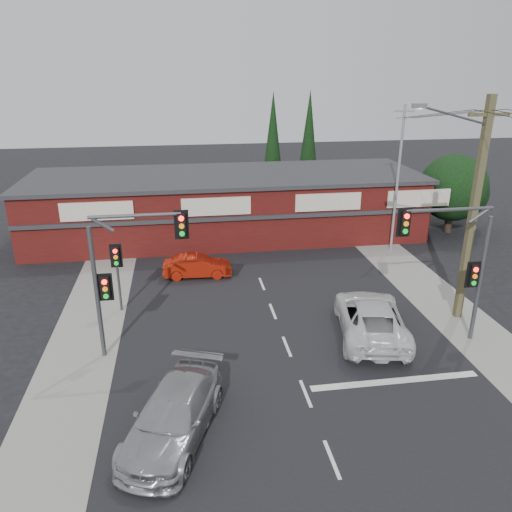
{
  "coord_description": "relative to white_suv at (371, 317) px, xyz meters",
  "views": [
    {
      "loc": [
        -4.03,
        -16.29,
        11.05
      ],
      "look_at": [
        -1.09,
        3.0,
        3.59
      ],
      "focal_mm": 35.0,
      "sensor_mm": 36.0,
      "label": 1
    }
  ],
  "objects": [
    {
      "name": "ground",
      "position": [
        -3.82,
        -2.03,
        -0.82
      ],
      "size": [
        120.0,
        120.0,
        0.0
      ],
      "primitive_type": "plane",
      "color": "black",
      "rests_on": "ground"
    },
    {
      "name": "road_strip",
      "position": [
        -3.82,
        2.97,
        -0.81
      ],
      "size": [
        14.0,
        70.0,
        0.01
      ],
      "primitive_type": "cube",
      "color": "black",
      "rests_on": "ground"
    },
    {
      "name": "verge_left",
      "position": [
        -12.32,
        2.97,
        -0.81
      ],
      "size": [
        3.0,
        70.0,
        0.02
      ],
      "primitive_type": "cube",
      "color": "gray",
      "rests_on": "ground"
    },
    {
      "name": "verge_right",
      "position": [
        4.68,
        2.97,
        -0.81
      ],
      "size": [
        3.0,
        70.0,
        0.02
      ],
      "primitive_type": "cube",
      "color": "gray",
      "rests_on": "ground"
    },
    {
      "name": "stop_line",
      "position": [
        -0.32,
        -3.53,
        -0.8
      ],
      "size": [
        6.5,
        0.35,
        0.01
      ],
      "primitive_type": "cube",
      "color": "silver",
      "rests_on": "ground"
    },
    {
      "name": "white_suv",
      "position": [
        0.0,
        0.0,
        0.0
      ],
      "size": [
        3.85,
        6.3,
        1.63
      ],
      "primitive_type": "imported",
      "rotation": [
        0.0,
        0.0,
        2.94
      ],
      "color": "silver",
      "rests_on": "ground"
    },
    {
      "name": "silver_suv",
      "position": [
        -8.48,
        -5.2,
        -0.04
      ],
      "size": [
        3.93,
        5.78,
        1.55
      ],
      "primitive_type": "imported",
      "rotation": [
        0.0,
        0.0,
        -0.36
      ],
      "color": "#A0A3A6",
      "rests_on": "ground"
    },
    {
      "name": "red_sedan",
      "position": [
        -7.2,
        7.61,
        -0.2
      ],
      "size": [
        3.82,
        1.48,
        1.24
      ],
      "primitive_type": "imported",
      "rotation": [
        0.0,
        0.0,
        1.53
      ],
      "color": "#A31A0A",
      "rests_on": "ground"
    },
    {
      "name": "lane_dashes",
      "position": [
        -3.82,
        -7.02,
        -0.8
      ],
      "size": [
        0.12,
        27.63,
        0.01
      ],
      "color": "silver",
      "rests_on": "ground"
    },
    {
      "name": "shop_building",
      "position": [
        -4.81,
        14.95,
        1.32
      ],
      "size": [
        27.3,
        8.4,
        4.22
      ],
      "color": "#430E0D",
      "rests_on": "ground"
    },
    {
      "name": "tree_cluster",
      "position": [
        10.87,
        13.41,
        2.08
      ],
      "size": [
        5.9,
        5.1,
        5.5
      ],
      "color": "#2D2116",
      "rests_on": "ground"
    },
    {
      "name": "conifer_near",
      "position": [
        -0.32,
        21.97,
        4.66
      ],
      "size": [
        1.8,
        1.8,
        9.25
      ],
      "color": "#2D2116",
      "rests_on": "ground"
    },
    {
      "name": "conifer_far",
      "position": [
        3.18,
        23.97,
        4.66
      ],
      "size": [
        1.8,
        1.8,
        9.25
      ],
      "color": "#2D2116",
      "rests_on": "ground"
    },
    {
      "name": "traffic_mast_left",
      "position": [
        -10.25,
        -0.03,
        3.11
      ],
      "size": [
        3.77,
        0.27,
        5.97
      ],
      "color": "#47494C",
      "rests_on": "ground"
    },
    {
      "name": "traffic_mast_right",
      "position": [
        3.04,
        -1.03,
        3.13
      ],
      "size": [
        3.96,
        0.27,
        5.97
      ],
      "color": "#47494C",
      "rests_on": "ground"
    },
    {
      "name": "pedestal_signal",
      "position": [
        -11.02,
        3.97,
        1.59
      ],
      "size": [
        0.55,
        0.27,
        3.38
      ],
      "color": "#47494C",
      "rests_on": "ground"
    },
    {
      "name": "utility_pole",
      "position": [
        4.54,
        0.96,
        4.58
      ],
      "size": [
        4.38,
        0.59,
        10.0
      ],
      "color": "brown",
      "rests_on": "ground"
    },
    {
      "name": "steel_pole",
      "position": [
        5.18,
        9.97,
        3.89
      ],
      "size": [
        1.2,
        0.16,
        9.0
      ],
      "color": "gray",
      "rests_on": "ground"
    }
  ]
}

